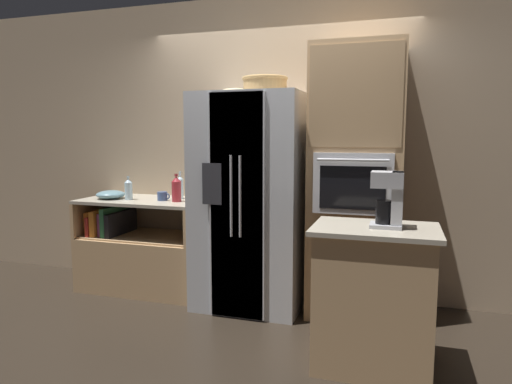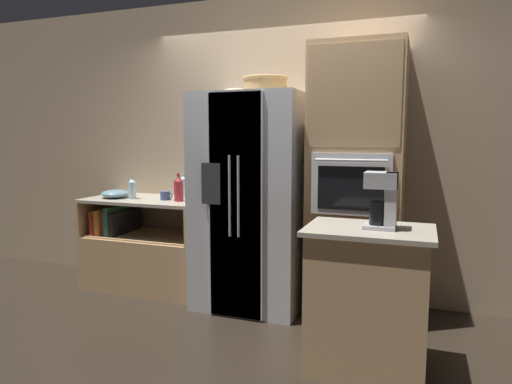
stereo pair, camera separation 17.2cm
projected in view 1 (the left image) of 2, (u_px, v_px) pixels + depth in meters
name	position (u px, v px, depth m)	size (l,w,h in m)	color
ground_plane	(264.00, 307.00, 4.03)	(20.00, 20.00, 0.00)	black
wall_back	(279.00, 147.00, 4.34)	(12.00, 0.06, 2.80)	tan
counter_left	(144.00, 255.00, 4.50)	(1.22, 0.67, 0.89)	tan
refrigerator	(252.00, 201.00, 4.02)	(0.92, 0.83, 1.87)	silver
wall_oven	(357.00, 183.00, 3.79)	(0.73, 0.73, 2.23)	tan
island_counter	(373.00, 297.00, 2.94)	(0.79, 0.57, 0.93)	tan
wicker_basket	(265.00, 84.00, 3.85)	(0.39, 0.39, 0.13)	tan
fruit_bowl	(235.00, 92.00, 4.05)	(0.26, 0.26, 0.06)	beige
bottle_tall	(176.00, 189.00, 4.25)	(0.09, 0.09, 0.26)	maroon
bottle_short	(129.00, 189.00, 4.39)	(0.07, 0.07, 0.23)	silver
bottle_wide	(180.00, 187.00, 4.45)	(0.06, 0.06, 0.27)	silver
mug	(163.00, 196.00, 4.34)	(0.13, 0.10, 0.08)	#384C7A
mixing_bowl	(111.00, 195.00, 4.46)	(0.28, 0.28, 0.08)	#668C99
coffee_maker	(390.00, 197.00, 2.84)	(0.19, 0.17, 0.35)	#B2B2B7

